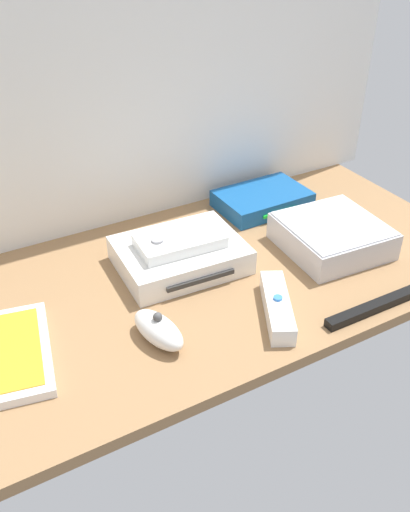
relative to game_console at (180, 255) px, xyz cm
name	(u,v)px	position (x,y,z in cm)	size (l,w,h in cm)	color
ground_plane	(205,280)	(2.26, -4.70, -3.20)	(100.00, 48.00, 2.00)	#936D47
back_wall	(134,49)	(2.26, 19.90, 29.80)	(110.00, 1.20, 64.00)	white
game_console	(180,255)	(0.00, 0.00, 0.00)	(21.82, 17.35, 4.40)	white
mini_computer	(332,235)	(26.48, -8.35, 0.44)	(18.09, 18.09, 5.30)	silver
game_case	(0,356)	(-32.44, -8.24, -1.44)	(17.03, 21.28, 1.56)	white
network_router	(262,200)	(24.38, 10.69, -0.50)	(18.12, 12.53, 3.40)	#145193
remote_wand	(277,307)	(6.87, -19.04, -0.69)	(10.05, 14.78, 3.40)	white
remote_nunchuk	(158,330)	(-11.50, -15.47, -0.16)	(6.43, 10.71, 5.10)	white
remote_classic_pad	(180,241)	(-0.23, -0.46, 3.21)	(14.89, 8.93, 2.40)	white
sensor_bar	(388,301)	(23.45, -25.73, -1.50)	(24.00, 1.80, 1.40)	black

